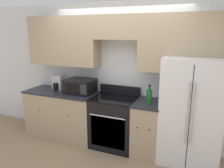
{
  "coord_description": "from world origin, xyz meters",
  "views": [
    {
      "loc": [
        1.44,
        -3.13,
        2.09
      ],
      "look_at": [
        0.0,
        0.31,
        1.18
      ],
      "focal_mm": 35.0,
      "sensor_mm": 36.0,
      "label": 1
    }
  ],
  "objects_px": {
    "refrigerator": "(191,111)",
    "microwave": "(80,86)",
    "oven_range": "(114,122)",
    "bottle": "(149,96)"
  },
  "relations": [
    {
      "from": "refrigerator",
      "to": "microwave",
      "type": "distance_m",
      "value": 2.02
    },
    {
      "from": "oven_range",
      "to": "microwave",
      "type": "height_order",
      "value": "microwave"
    },
    {
      "from": "microwave",
      "to": "bottle",
      "type": "bearing_deg",
      "value": -3.27
    },
    {
      "from": "oven_range",
      "to": "refrigerator",
      "type": "distance_m",
      "value": 1.35
    },
    {
      "from": "microwave",
      "to": "bottle",
      "type": "xyz_separation_m",
      "value": [
        1.35,
        -0.08,
        -0.01
      ]
    },
    {
      "from": "oven_range",
      "to": "bottle",
      "type": "bearing_deg",
      "value": -3.7
    },
    {
      "from": "oven_range",
      "to": "microwave",
      "type": "relative_size",
      "value": 2.04
    },
    {
      "from": "oven_range",
      "to": "bottle",
      "type": "height_order",
      "value": "bottle"
    },
    {
      "from": "refrigerator",
      "to": "bottle",
      "type": "xyz_separation_m",
      "value": [
        -0.66,
        -0.1,
        0.2
      ]
    },
    {
      "from": "oven_range",
      "to": "microwave",
      "type": "bearing_deg",
      "value": 177.11
    }
  ]
}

